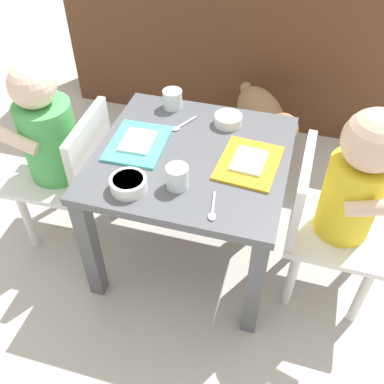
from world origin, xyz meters
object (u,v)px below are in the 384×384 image
(seated_child_right, at_px, (349,190))
(dining_table, at_px, (192,174))
(veggie_bowl_far, at_px, (228,119))
(seated_child_left, at_px, (53,140))
(spoon_by_left_tray, at_px, (213,209))
(water_cup_right, at_px, (179,178))
(dog, at_px, (263,118))
(spoon_by_right_tray, at_px, (182,125))
(water_cup_left, at_px, (173,100))
(food_tray_left, at_px, (138,143))
(food_tray_right, at_px, (249,163))
(cereal_bowl_right_side, at_px, (128,184))

(seated_child_right, bearing_deg, dining_table, 177.09)
(seated_child_right, xyz_separation_m, veggie_bowl_far, (-0.37, 0.19, 0.03))
(seated_child_left, relative_size, spoon_by_left_tray, 6.53)
(water_cup_right, bearing_deg, seated_child_left, 164.83)
(veggie_bowl_far, distance_m, spoon_by_left_tray, 0.37)
(dog, distance_m, spoon_by_right_tray, 0.53)
(water_cup_right, bearing_deg, water_cup_left, 109.98)
(water_cup_left, xyz_separation_m, water_cup_right, (0.13, -0.35, 0.00))
(dining_table, relative_size, food_tray_left, 2.67)
(seated_child_right, relative_size, spoon_by_left_tray, 6.62)
(seated_child_right, height_order, spoon_by_right_tray, seated_child_right)
(food_tray_right, bearing_deg, seated_child_left, -178.31)
(food_tray_right, relative_size, water_cup_left, 3.38)
(food_tray_left, height_order, veggie_bowl_far, veggie_bowl_far)
(water_cup_left, bearing_deg, food_tray_left, -99.80)
(dog, bearing_deg, veggie_bowl_far, -100.61)
(dining_table, height_order, seated_child_right, seated_child_right)
(food_tray_left, distance_m, cereal_bowl_right_side, 0.19)
(seated_child_right, distance_m, water_cup_left, 0.61)
(water_cup_right, distance_m, cereal_bowl_right_side, 0.13)
(dining_table, xyz_separation_m, cereal_bowl_right_side, (-0.12, -0.18, 0.10))
(dog, relative_size, food_tray_right, 1.77)
(seated_child_right, bearing_deg, spoon_by_left_tray, -151.48)
(cereal_bowl_right_side, bearing_deg, veggie_bowl_far, 62.61)
(seated_child_left, distance_m, water_cup_left, 0.39)
(seated_child_left, distance_m, water_cup_right, 0.46)
(food_tray_left, bearing_deg, water_cup_right, -39.21)
(dining_table, height_order, water_cup_right, water_cup_right)
(seated_child_left, height_order, cereal_bowl_right_side, seated_child_left)
(food_tray_right, distance_m, water_cup_left, 0.36)
(veggie_bowl_far, bearing_deg, seated_child_left, -158.96)
(dining_table, height_order, cereal_bowl_right_side, cereal_bowl_right_side)
(food_tray_left, height_order, spoon_by_right_tray, food_tray_left)
(spoon_by_right_tray, bearing_deg, water_cup_left, 122.31)
(seated_child_right, distance_m, food_tray_left, 0.60)
(water_cup_right, xyz_separation_m, spoon_by_left_tray, (0.11, -0.06, -0.02))
(water_cup_right, distance_m, spoon_by_left_tray, 0.12)
(seated_child_left, height_order, seated_child_right, seated_child_right)
(food_tray_right, bearing_deg, water_cup_right, -139.51)
(dining_table, xyz_separation_m, seated_child_right, (0.43, -0.02, 0.07))
(food_tray_right, height_order, spoon_by_left_tray, food_tray_right)
(food_tray_right, relative_size, water_cup_right, 3.33)
(veggie_bowl_far, distance_m, cereal_bowl_right_side, 0.40)
(food_tray_left, bearing_deg, seated_child_right, -1.81)
(spoon_by_left_tray, bearing_deg, water_cup_left, 119.50)
(seated_child_right, relative_size, water_cup_right, 10.43)
(seated_child_right, height_order, veggie_bowl_far, seated_child_right)
(veggie_bowl_far, bearing_deg, seated_child_right, -27.75)
(seated_child_left, bearing_deg, seated_child_right, -0.09)
(food_tray_left, bearing_deg, spoon_by_left_tray, -35.70)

